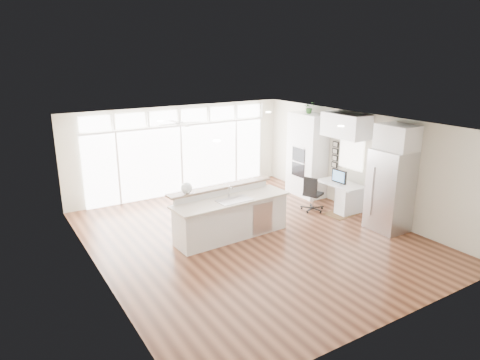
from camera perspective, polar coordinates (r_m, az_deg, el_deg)
floor at (r=10.24m, az=1.55°, el=-7.66°), size 7.00×8.00×0.02m
ceiling at (r=9.46m, az=1.68°, el=7.48°), size 7.00×8.00×0.02m
wall_back at (r=13.18m, az=-8.02°, el=3.95°), size 7.00×0.04×2.70m
wall_front at (r=7.00m, az=20.15°, el=-8.47°), size 7.00×0.04×2.70m
wall_left at (r=8.45m, az=-18.66°, el=-3.99°), size 0.04×8.00×2.70m
wall_right at (r=11.99m, az=15.74°, el=2.22°), size 0.04×8.00×2.70m
glass_wall at (r=13.19m, az=-7.86°, el=2.63°), size 5.80×0.06×2.08m
transom_row at (r=12.94m, az=-8.10°, el=8.35°), size 5.90×0.06×0.40m
desk_window at (r=12.11m, az=14.65°, el=3.42°), size 0.04×0.85×0.85m
ceiling_fan at (r=11.69m, az=-8.07°, el=7.98°), size 1.16×1.16×0.32m
recessed_lights at (r=9.63m, az=1.02°, el=7.53°), size 3.40×3.00×0.02m
oven_cabinet at (r=13.04m, az=8.92°, el=3.32°), size 0.64×1.20×2.50m
desk_nook at (r=12.19m, az=13.17°, el=-2.11°), size 0.72×1.30×0.76m
upper_cabinets at (r=11.75m, az=13.94°, el=7.06°), size 0.64×1.30×0.64m
refrigerator at (r=10.95m, az=19.36°, el=-1.34°), size 0.76×0.90×2.00m
fridge_cabinet at (r=10.69m, az=20.22°, el=5.36°), size 0.64×0.90×0.60m
framed_photos at (r=12.57m, az=12.57°, el=3.33°), size 0.06×0.22×0.80m
kitchen_island at (r=10.06m, az=-1.12°, el=-4.53°), size 2.94×1.23×1.15m
rug at (r=11.96m, az=13.40°, el=-4.39°), size 0.90×0.68×0.01m
office_chair at (r=11.91m, az=9.74°, el=-1.79°), size 0.65×0.63×0.98m
fishbowl at (r=9.70m, az=-7.14°, el=-1.06°), size 0.27×0.27×0.26m
monitor at (r=11.97m, az=13.08°, el=0.49°), size 0.11×0.50×0.41m
keyboard at (r=11.91m, az=12.44°, el=-0.55°), size 0.18×0.35×0.02m
potted_plant at (r=12.79m, az=9.20°, el=9.35°), size 0.33×0.36×0.26m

